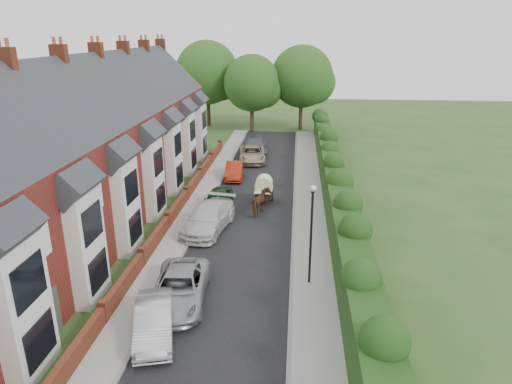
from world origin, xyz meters
TOP-DOWN VIEW (x-y plane):
  - ground at (0.00, 0.00)m, footprint 140.00×140.00m
  - road at (-0.50, 11.00)m, footprint 6.00×58.00m
  - pavement_hedge_side at (3.60, 11.00)m, footprint 2.20×58.00m
  - pavement_house_side at (-4.35, 11.00)m, footprint 1.70×58.00m
  - kerb_hedge_side at (2.55, 11.00)m, footprint 0.18×58.00m
  - kerb_house_side at (-3.55, 11.00)m, footprint 0.18×58.00m
  - hedge at (5.40, 11.00)m, footprint 2.10×58.00m
  - terrace_row at (-10.87, 9.98)m, footprint 9.05×40.50m
  - garden_wall_row at (-5.35, 10.00)m, footprint 0.35×40.35m
  - lamppost at (3.40, 4.00)m, footprint 0.32×0.32m
  - tree_far_left at (-2.65, 40.08)m, footprint 7.14×6.80m
  - tree_far_right at (3.39, 42.08)m, footprint 7.98×7.60m
  - tree_far_back at (-8.59, 43.08)m, footprint 8.40×8.00m
  - car_silver_a at (-2.97, -0.60)m, footprint 2.49×4.42m
  - car_silver_b at (-2.55, 1.91)m, footprint 2.78×5.35m
  - car_white at (-2.75, 10.00)m, footprint 3.13×5.81m
  - car_green at (-2.79, 13.53)m, footprint 1.90×4.20m
  - car_red at (-2.59, 20.77)m, footprint 1.68×4.10m
  - car_beige at (-1.60, 26.18)m, footprint 2.93×5.43m
  - car_grey at (-1.60, 29.40)m, footprint 2.87×5.69m
  - horse at (0.34, 12.85)m, footprint 1.37×2.20m
  - horse_cart at (0.34, 15.06)m, footprint 1.30×2.86m

SIDE VIEW (x-z plane):
  - ground at x=0.00m, z-range 0.00..0.00m
  - road at x=-0.50m, z-range 0.00..0.02m
  - pavement_hedge_side at x=3.60m, z-range 0.00..0.12m
  - pavement_house_side at x=-4.35m, z-range 0.00..0.12m
  - kerb_hedge_side at x=2.55m, z-range 0.00..0.13m
  - kerb_house_side at x=-3.55m, z-range 0.00..0.13m
  - garden_wall_row at x=-5.35m, z-range -0.09..1.01m
  - car_red at x=-2.59m, z-range 0.00..1.32m
  - car_silver_a at x=-2.97m, z-range 0.00..1.38m
  - car_green at x=-2.79m, z-range 0.00..1.40m
  - car_silver_b at x=-2.55m, z-range 0.00..1.44m
  - car_beige at x=-1.60m, z-range 0.00..1.45m
  - car_grey at x=-1.60m, z-range 0.00..1.58m
  - car_white at x=-2.75m, z-range 0.00..1.60m
  - horse at x=0.34m, z-range 0.00..1.73m
  - horse_cart at x=0.34m, z-range 0.15..2.21m
  - hedge at x=5.40m, z-range 0.18..3.03m
  - lamppost at x=3.40m, z-range 0.72..5.88m
  - terrace_row at x=-10.87m, z-range -1.28..10.22m
  - tree_far_left at x=-2.65m, z-range 1.07..10.36m
  - tree_far_right at x=3.39m, z-range 1.16..11.47m
  - tree_far_back at x=-8.59m, z-range 1.21..12.03m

